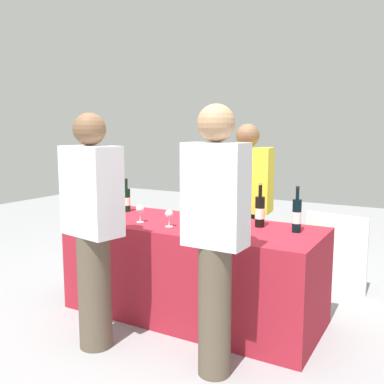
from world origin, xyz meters
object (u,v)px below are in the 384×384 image
object	(u,v)px
wine_bottle_0	(126,200)
guest_1	(215,231)
wine_glass_3	(198,218)
wine_bottle_1	(210,206)
wine_glass_0	(111,204)
server_pouring	(246,205)
wine_bottle_3	(234,210)
wine_glass_2	(169,215)
wine_glass_1	(140,210)
guest_0	(93,225)
menu_board	(335,252)
wine_glass_4	(225,216)
wine_bottle_4	(260,211)
wine_glass_5	(231,221)
wine_bottle_5	(297,215)
wine_bottle_2	(222,207)

from	to	relation	value
wine_bottle_0	guest_1	size ratio (longest dim) A/B	0.18
wine_glass_3	guest_1	distance (m)	0.60
wine_bottle_0	wine_bottle_1	size ratio (longest dim) A/B	0.89
wine_glass_0	server_pouring	xyz separation A→B (m)	(0.93, 0.74, -0.04)
wine_bottle_3	wine_glass_2	xyz separation A→B (m)	(-0.40, -0.31, -0.02)
wine_glass_1	guest_0	bearing A→B (deg)	-84.34
wine_bottle_3	wine_glass_1	bearing A→B (deg)	-157.46
wine_bottle_1	menu_board	world-z (taller)	wine_bottle_1
wine_bottle_1	wine_glass_4	size ratio (longest dim) A/B	2.37
wine_bottle_3	wine_glass_1	world-z (taller)	wine_bottle_3
wine_bottle_4	wine_bottle_0	bearing A→B (deg)	179.82
wine_glass_5	server_pouring	xyz separation A→B (m)	(-0.21, 0.79, -0.02)
wine_bottle_0	wine_glass_2	bearing A→B (deg)	-26.89
wine_bottle_1	wine_glass_3	xyz separation A→B (m)	(0.10, -0.37, -0.03)
wine_glass_2	server_pouring	size ratio (longest dim) A/B	0.09
wine_glass_1	menu_board	xyz separation A→B (m)	(1.26, 1.30, -0.50)
wine_bottle_3	server_pouring	distance (m)	0.54
wine_glass_4	guest_0	bearing A→B (deg)	-132.46
wine_glass_3	menu_board	xyz separation A→B (m)	(0.71, 1.35, -0.49)
wine_glass_3	server_pouring	xyz separation A→B (m)	(0.02, 0.86, -0.03)
wine_bottle_5	wine_glass_0	distance (m)	1.55
wine_bottle_1	guest_0	world-z (taller)	guest_0
guest_1	wine_bottle_5	bearing A→B (deg)	73.26
wine_glass_1	wine_glass_2	size ratio (longest dim) A/B	1.08
wine_bottle_4	wine_glass_1	xyz separation A→B (m)	(-0.89, -0.32, -0.02)
wine_bottle_4	wine_glass_3	xyz separation A→B (m)	(-0.34, -0.36, -0.03)
guest_0	guest_1	bearing A→B (deg)	17.31
wine_glass_2	wine_glass_4	xyz separation A→B (m)	(0.41, 0.11, 0.01)
wine_bottle_2	wine_bottle_4	size ratio (longest dim) A/B	0.93
wine_bottle_5	wine_glass_0	size ratio (longest dim) A/B	2.31
wine_bottle_4	wine_glass_1	distance (m)	0.94
wine_bottle_4	wine_glass_2	xyz separation A→B (m)	(-0.60, -0.34, -0.03)
wine_bottle_2	wine_glass_3	xyz separation A→B (m)	(0.00, -0.41, -0.02)
wine_bottle_2	guest_0	size ratio (longest dim) A/B	0.20
wine_glass_0	guest_1	world-z (taller)	guest_1
wine_bottle_3	wine_glass_2	world-z (taller)	wine_bottle_3
wine_bottle_3	guest_1	world-z (taller)	guest_1
wine_bottle_4	server_pouring	xyz separation A→B (m)	(-0.31, 0.50, -0.06)
wine_glass_0	wine_bottle_2	bearing A→B (deg)	18.40
wine_bottle_3	wine_glass_3	distance (m)	0.36
wine_glass_0	wine_glass_5	distance (m)	1.14
wine_bottle_3	wine_glass_2	bearing A→B (deg)	-142.30
wine_bottle_1	wine_bottle_5	world-z (taller)	wine_bottle_1
guest_1	wine_bottle_1	bearing A→B (deg)	120.46
wine_bottle_1	server_pouring	bearing A→B (deg)	76.27
wine_bottle_3	wine_glass_1	xyz separation A→B (m)	(-0.69, -0.29, -0.02)
wine_bottle_5	wine_glass_4	xyz separation A→B (m)	(-0.48, -0.19, -0.02)
server_pouring	menu_board	world-z (taller)	server_pouring
wine_bottle_3	server_pouring	xyz separation A→B (m)	(-0.12, 0.53, -0.05)
wine_bottle_4	wine_glass_2	bearing A→B (deg)	-150.41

